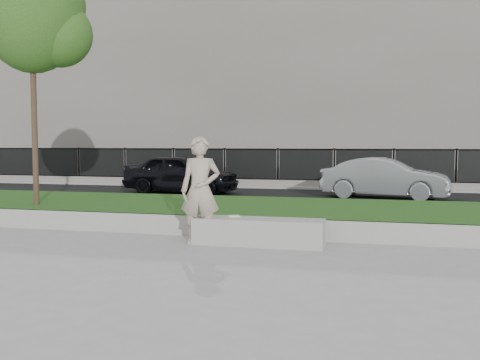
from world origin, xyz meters
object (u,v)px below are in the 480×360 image
(young_tree, at_px, (36,9))
(car_dark, at_px, (181,174))
(stone_bench, at_px, (258,232))
(man, at_px, (200,191))
(car_silver, at_px, (385,178))
(book, at_px, (234,216))

(young_tree, xyz_separation_m, car_dark, (0.87, 6.92, -4.11))
(young_tree, bearing_deg, car_dark, 82.82)
(stone_bench, distance_m, young_tree, 7.34)
(stone_bench, xyz_separation_m, man, (-1.03, -0.15, 0.73))
(car_dark, distance_m, car_silver, 6.96)
(stone_bench, distance_m, man, 1.27)
(man, distance_m, car_dark, 9.36)
(stone_bench, xyz_separation_m, car_silver, (2.33, 8.44, 0.45))
(stone_bench, relative_size, car_dark, 0.57)
(car_silver, bearing_deg, book, 171.02)
(man, bearing_deg, young_tree, 148.93)
(man, relative_size, book, 9.50)
(stone_bench, xyz_separation_m, young_tree, (-5.50, 1.57, 4.60))
(book, relative_size, car_dark, 0.05)
(book, bearing_deg, car_silver, 41.72)
(car_silver, bearing_deg, stone_bench, 174.28)
(man, xyz_separation_m, car_dark, (-3.59, 8.64, -0.24))
(stone_bench, bearing_deg, book, 166.04)
(book, distance_m, car_silver, 8.79)
(car_dark, bearing_deg, book, -148.92)
(man, xyz_separation_m, book, (0.55, 0.27, -0.48))
(young_tree, relative_size, car_silver, 1.54)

